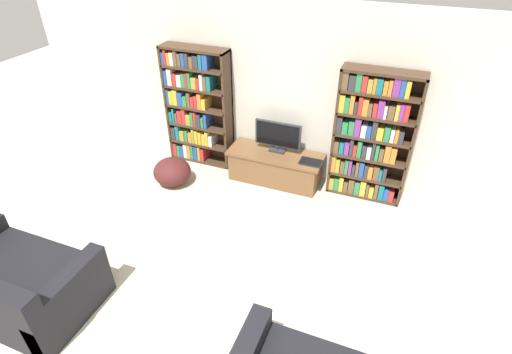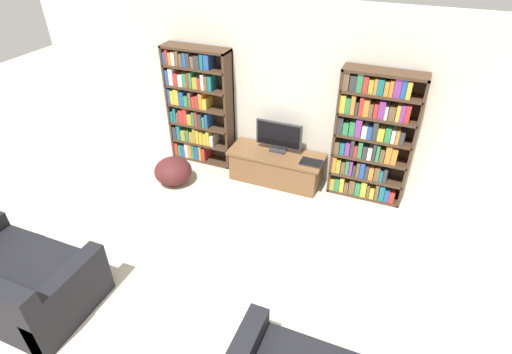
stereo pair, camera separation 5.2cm
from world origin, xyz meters
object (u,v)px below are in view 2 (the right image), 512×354
object	(u,v)px
bookshelf_right	(371,137)
television	(279,136)
laptop	(311,162)
couch_left_sectional	(15,282)
tv_stand	(276,167)
beanbag_ottoman	(173,171)
bookshelf_left	(197,106)

from	to	relation	value
bookshelf_right	television	size ratio (longest dim) A/B	2.67
laptop	television	bearing A→B (deg)	164.92
television	couch_left_sectional	distance (m)	3.74
television	couch_left_sectional	xyz separation A→B (m)	(-1.73, -3.28, -0.44)
television	tv_stand	bearing A→B (deg)	-90.00
tv_stand	couch_left_sectional	distance (m)	3.64
tv_stand	beanbag_ottoman	bearing A→B (deg)	-155.43
bookshelf_left	couch_left_sectional	bearing A→B (deg)	-95.68
laptop	couch_left_sectional	distance (m)	3.89
bookshelf_left	bookshelf_right	bearing A→B (deg)	-0.07
laptop	tv_stand	bearing A→B (deg)	172.77
couch_left_sectional	beanbag_ottoman	size ratio (longest dim) A/B	2.81
bookshelf_right	tv_stand	size ratio (longest dim) A/B	1.31
beanbag_ottoman	tv_stand	bearing A→B (deg)	24.57
bookshelf_left	tv_stand	bearing A→B (deg)	-6.19
bookshelf_right	laptop	world-z (taller)	bookshelf_right
bookshelf_right	laptop	xyz separation A→B (m)	(-0.74, -0.22, -0.45)
bookshelf_left	bookshelf_right	world-z (taller)	same
television	bookshelf_right	bearing A→B (deg)	3.02
couch_left_sectional	bookshelf_right	bearing A→B (deg)	47.88
bookshelf_right	tv_stand	bearing A→B (deg)	-173.47
bookshelf_left	tv_stand	distance (m)	1.57
bookshelf_right	couch_left_sectional	xyz separation A→B (m)	(-3.03, -3.35, -0.65)
beanbag_ottoman	television	bearing A→B (deg)	27.16
bookshelf_left	bookshelf_right	xyz separation A→B (m)	(2.70, -0.00, -0.01)
bookshelf_right	beanbag_ottoman	world-z (taller)	bookshelf_right
tv_stand	couch_left_sectional	xyz separation A→B (m)	(-1.73, -3.20, 0.04)
bookshelf_left	couch_left_sectional	size ratio (longest dim) A/B	1.19
bookshelf_right	couch_left_sectional	world-z (taller)	bookshelf_right
tv_stand	laptop	xyz separation A→B (m)	(0.56, -0.07, 0.25)
bookshelf_left	television	size ratio (longest dim) A/B	2.67
bookshelf_right	tv_stand	xyz separation A→B (m)	(-1.30, -0.15, -0.70)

